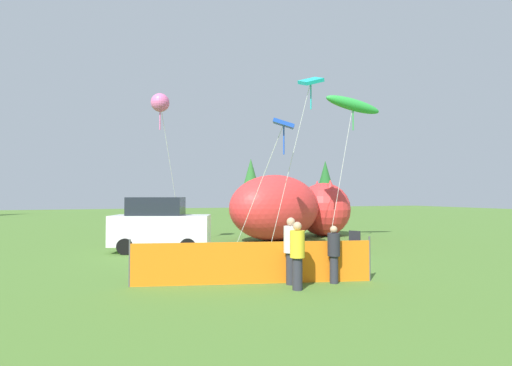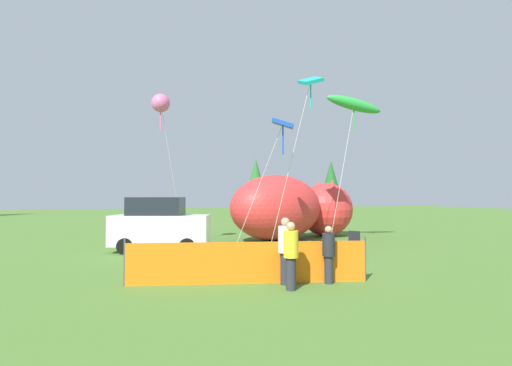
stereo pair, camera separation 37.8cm
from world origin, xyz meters
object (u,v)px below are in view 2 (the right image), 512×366
object	(u,v)px
parked_car	(160,225)
kite_blue_box	(282,126)
spectator_in_yellow_shirt	(285,248)
spectator_in_grey_shirt	(291,253)
inflatable_cat	(292,210)
kite_green_fish	(354,105)
spectator_in_red_shirt	(329,252)
kite_teal_diamond	(310,84)
kite_pink_octopus	(161,104)
folding_chair	(353,241)

from	to	relation	value
parked_car	kite_blue_box	xyz separation A→B (m)	(4.80, -2.33, 4.22)
spectator_in_yellow_shirt	spectator_in_grey_shirt	distance (m)	0.65
inflatable_cat	kite_green_fish	bearing A→B (deg)	-72.67
spectator_in_red_shirt	spectator_in_yellow_shirt	bearing A→B (deg)	167.02
kite_teal_diamond	kite_blue_box	bearing A→B (deg)	-154.37
spectator_in_yellow_shirt	kite_green_fish	xyz separation A→B (m)	(6.82, 7.26, 6.03)
kite_pink_octopus	kite_blue_box	xyz separation A→B (m)	(4.65, -3.92, -1.46)
kite_pink_octopus	kite_blue_box	bearing A→B (deg)	-40.12
kite_pink_octopus	kite_green_fish	distance (m)	9.59
kite_blue_box	kite_teal_diamond	bearing A→B (deg)	25.63
kite_blue_box	kite_green_fish	size ratio (longest dim) A/B	0.74
parked_car	kite_green_fish	distance (m)	11.20
kite_blue_box	kite_pink_octopus	bearing A→B (deg)	139.88
spectator_in_red_shirt	spectator_in_grey_shirt	size ratio (longest dim) A/B	0.91
parked_car	kite_green_fish	world-z (taller)	kite_green_fish
spectator_in_yellow_shirt	folding_chair	bearing A→B (deg)	41.81
parked_car	inflatable_cat	bearing A→B (deg)	38.17
spectator_in_grey_shirt	kite_green_fish	xyz separation A→B (m)	(6.93, 7.90, 6.07)
kite_teal_diamond	kite_pink_octopus	bearing A→B (deg)	153.99
parked_car	spectator_in_red_shirt	xyz separation A→B (m)	(3.89, -7.90, -0.27)
kite_blue_box	spectator_in_red_shirt	bearing A→B (deg)	-99.23
inflatable_cat	parked_car	bearing A→B (deg)	-179.99
spectator_in_grey_shirt	kite_blue_box	size ratio (longest dim) A/B	0.31
folding_chair	kite_pink_octopus	bearing A→B (deg)	-64.04
inflatable_cat	kite_green_fish	world-z (taller)	kite_green_fish
parked_car	spectator_in_yellow_shirt	bearing A→B (deg)	-51.48
kite_pink_octopus	kite_teal_diamond	distance (m)	7.11
spectator_in_yellow_shirt	kite_blue_box	size ratio (longest dim) A/B	0.32
spectator_in_grey_shirt	folding_chair	bearing A→B (deg)	45.10
folding_chair	kite_pink_octopus	distance (m)	10.87
spectator_in_grey_shirt	kite_teal_diamond	world-z (taller)	kite_teal_diamond
spectator_in_yellow_shirt	spectator_in_grey_shirt	bearing A→B (deg)	-100.03
folding_chair	kite_pink_octopus	xyz separation A→B (m)	(-7.41, 4.89, 6.27)
parked_car	kite_pink_octopus	world-z (taller)	kite_pink_octopus
parked_car	spectator_in_red_shirt	bearing A→B (deg)	-44.79
spectator_in_yellow_shirt	inflatable_cat	bearing A→B (deg)	65.47
spectator_in_grey_shirt	kite_pink_octopus	distance (m)	11.73
spectator_in_red_shirt	kite_pink_octopus	distance (m)	11.81
inflatable_cat	kite_blue_box	world-z (taller)	kite_blue_box
folding_chair	inflatable_cat	bearing A→B (deg)	-118.72
parked_car	spectator_in_grey_shirt	bearing A→B (deg)	-53.60
spectator_in_red_shirt	kite_pink_octopus	size ratio (longest dim) A/B	0.22
inflatable_cat	kite_green_fish	size ratio (longest dim) A/B	1.10
kite_blue_box	kite_green_fish	bearing A→B (deg)	22.53
inflatable_cat	spectator_in_yellow_shirt	xyz separation A→B (m)	(-4.65, -10.19, -0.63)
kite_blue_box	kite_teal_diamond	world-z (taller)	kite_teal_diamond
spectator_in_red_shirt	kite_pink_octopus	bearing A→B (deg)	111.54
folding_chair	kite_teal_diamond	distance (m)	7.26
parked_car	inflatable_cat	size ratio (longest dim) A/B	0.53
spectator_in_grey_shirt	kite_pink_octopus	xyz separation A→B (m)	(-2.45, 9.86, 5.86)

